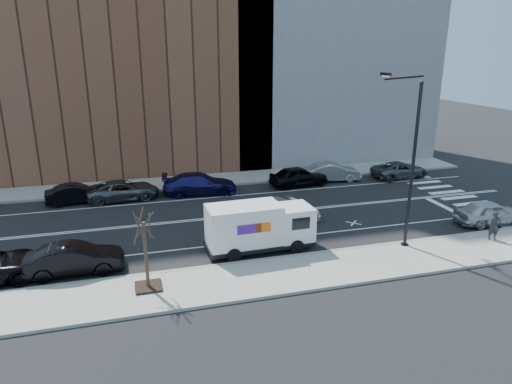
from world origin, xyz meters
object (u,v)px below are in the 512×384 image
far_parked_b (77,194)px  pedestrian (494,226)px  fedex_van (259,226)px  driving_sedan (280,212)px  near_parked_front (490,213)px

far_parked_b → pedestrian: 27.24m
fedex_van → driving_sedan: fedex_van is taller
fedex_van → driving_sedan: bearing=53.4°
driving_sedan → fedex_van: bearing=144.1°
far_parked_b → pedestrian: pedestrian is taller
fedex_van → driving_sedan: size_ratio=1.23×
near_parked_front → driving_sedan: bearing=77.1°
fedex_van → far_parked_b: (-10.27, 11.34, -0.71)m
driving_sedan → far_parked_b: bearing=57.0°
far_parked_b → driving_sedan: 14.92m
driving_sedan → pedestrian: (10.76, -6.02, 0.21)m
near_parked_front → pedestrian: bearing=144.8°
fedex_van → pedestrian: fedex_van is taller
driving_sedan → pedestrian: pedestrian is taller
near_parked_front → far_parked_b: bearing=68.7°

